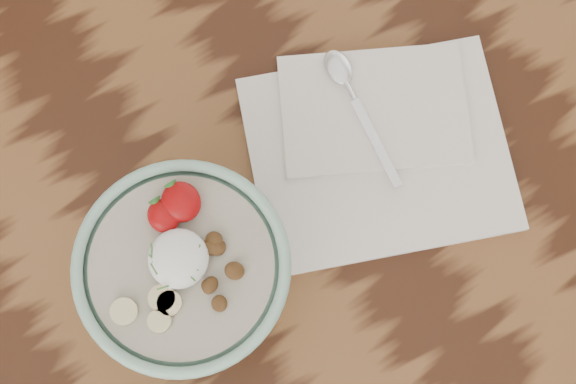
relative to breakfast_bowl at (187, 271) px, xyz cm
name	(u,v)px	position (x,y,z in cm)	size (l,w,h in cm)	color
table	(176,264)	(-1.36, 4.20, -16.39)	(160.00, 90.00, 75.00)	#32180C
breakfast_bowl	(187,271)	(0.00, 0.00, 0.00)	(21.03, 21.03, 14.04)	#8BBBA5
napkin	(378,144)	(25.13, 2.09, -6.36)	(34.90, 31.76, 1.76)	white
spoon	(348,86)	(25.65, 9.31, -4.96)	(4.04, 17.48, 0.91)	silver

